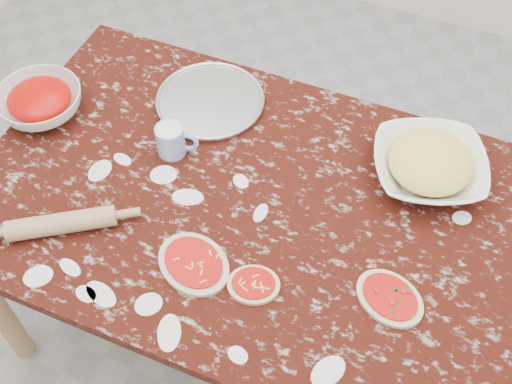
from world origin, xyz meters
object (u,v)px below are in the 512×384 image
object	(u,v)px
pizza_tray	(210,101)
sauce_bowl	(41,103)
cheese_bowl	(429,167)
rolling_pin	(61,223)
flour_mug	(172,140)
worktable	(256,220)

from	to	relation	value
pizza_tray	sauce_bowl	world-z (taller)	sauce_bowl
pizza_tray	cheese_bowl	world-z (taller)	cheese_bowl
cheese_bowl	rolling_pin	world-z (taller)	cheese_bowl
flour_mug	pizza_tray	bearing A→B (deg)	86.59
pizza_tray	rolling_pin	distance (m)	0.60
sauce_bowl	flour_mug	world-z (taller)	flour_mug
worktable	rolling_pin	xyz separation A→B (m)	(-0.44, -0.28, 0.11)
pizza_tray	rolling_pin	size ratio (longest dim) A/B	1.16
sauce_bowl	flour_mug	distance (m)	0.44
pizza_tray	flour_mug	world-z (taller)	flour_mug
sauce_bowl	rolling_pin	bearing A→B (deg)	-49.34
cheese_bowl	sauce_bowl	bearing A→B (deg)	-169.62
worktable	flour_mug	world-z (taller)	flour_mug
cheese_bowl	flour_mug	xyz separation A→B (m)	(-0.71, -0.20, 0.01)
sauce_bowl	worktable	bearing A→B (deg)	-5.15
cheese_bowl	worktable	bearing A→B (deg)	-145.92
sauce_bowl	cheese_bowl	size ratio (longest dim) A/B	0.82
cheese_bowl	flour_mug	distance (m)	0.73
pizza_tray	flour_mug	bearing A→B (deg)	-93.41
worktable	cheese_bowl	size ratio (longest dim) A/B	5.07
pizza_tray	sauce_bowl	size ratio (longest dim) A/B	1.29
worktable	pizza_tray	world-z (taller)	pizza_tray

